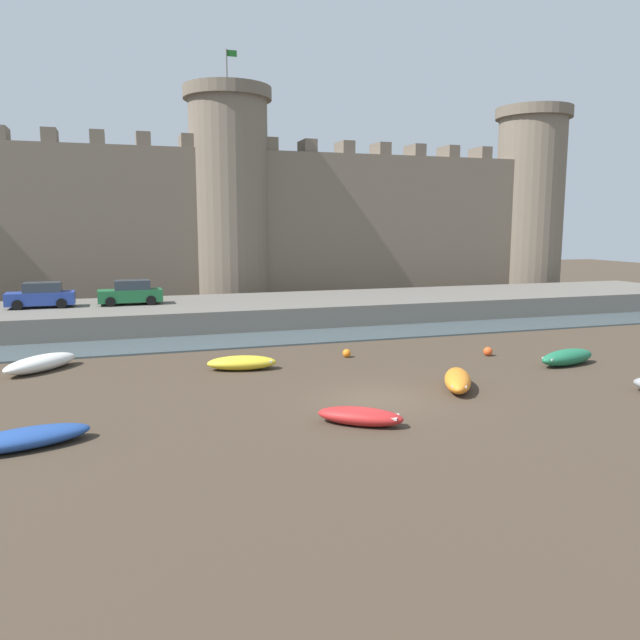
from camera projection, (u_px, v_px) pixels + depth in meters
name	position (u px, v px, depth m)	size (l,w,h in m)	color
ground_plane	(376.00, 400.00, 24.18)	(160.00, 160.00, 0.00)	#423528
water_channel	(285.00, 338.00, 37.10)	(80.00, 4.50, 0.10)	#47565B
quay_road	(259.00, 311.00, 43.81)	(71.94, 10.00, 1.47)	#666059
castle	(230.00, 211.00, 52.88)	(67.25, 7.30, 20.94)	#706354
rowboat_near_channel_right	(567.00, 357.00, 30.07)	(3.57, 1.81, 0.78)	#1E6B47
rowboat_foreground_right	(242.00, 362.00, 29.12)	(3.39, 1.78, 0.66)	yellow
rowboat_foreground_centre	(458.00, 380.00, 25.60)	(2.49, 3.42, 0.79)	orange
rowboat_midflat_centre	(360.00, 416.00, 21.09)	(3.04, 2.55, 0.60)	red
rowboat_midflat_left	(23.00, 438.00, 18.88)	(4.15, 2.40, 0.59)	#234793
rowboat_near_channel_left	(41.00, 363.00, 28.86)	(3.64, 3.70, 0.74)	silver
mooring_buoy_near_shore	(347.00, 353.00, 31.89)	(0.43, 0.43, 0.43)	orange
mooring_buoy_mid_mud	(488.00, 351.00, 32.24)	(0.47, 0.47, 0.47)	#E04C1E
car_quay_east	(41.00, 296.00, 39.79)	(4.12, 1.92, 1.62)	#263F99
car_quay_centre_west	(131.00, 293.00, 41.38)	(4.12, 1.92, 1.62)	#1E6638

